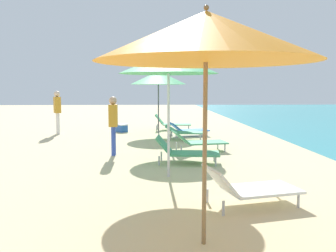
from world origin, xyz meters
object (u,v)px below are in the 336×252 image
Objects in this scene: umbrella_fourth at (169,63)px; cooler_box at (122,128)px; lounger_fifth_inland at (199,141)px; umbrella_farthest at (158,78)px; person_walking_far at (57,108)px; lounger_farthest_inland at (188,129)px; lounger_third_shoreside at (250,187)px; lounger_fourth_shoreside at (186,151)px; person_walking_near at (113,120)px; umbrella_third at (206,37)px; lounger_farthest_shoreside at (172,123)px; lounger_fifth_shoreside at (184,132)px; umbrella_fifth at (169,61)px.

umbrella_fourth is 7.76m from cooler_box.
umbrella_farthest reaches higher than lounger_fifth_inland.
umbrella_fourth reaches higher than umbrella_farthest.
umbrella_farthest is 1.49× the size of person_walking_far.
lounger_farthest_inland is at bearing 80.04° from lounger_fifth_inland.
lounger_fourth_shoreside is at bearing 89.61° from lounger_third_shoreside.
person_walking_near reaches higher than lounger_third_shoreside.
umbrella_farthest is (-0.35, 9.92, -0.16)m from umbrella_third.
lounger_third_shoreside is at bearing 55.62° from umbrella_third.
lounger_farthest_shoreside is at bearing 80.65° from lounger_third_shoreside.
person_walking_far is at bearing 107.77° from lounger_third_shoreside.
lounger_fourth_shoreside is (0.20, 4.31, -2.03)m from umbrella_third.
person_walking_far is at bearing 135.47° from lounger_fourth_shoreside.
person_walking_near is (-1.27, -4.50, -1.23)m from umbrella_farthest.
umbrella_fourth reaches higher than lounger_fifth_inland.
lounger_farthest_inland is 2.89m from cooler_box.
umbrella_farthest reaches higher than lounger_farthest_inland.
umbrella_farthest is at bearing 126.86° from lounger_farthest_inland.
person_walking_far is (-3.96, 6.75, -1.24)m from umbrella_fourth.
umbrella_fourth is 8.19m from lounger_farthest_shoreside.
lounger_fifth_shoreside is at bearing -117.22° from lounger_farthest_inland.
lounger_farthest_inland is at bearing 77.95° from lounger_third_shoreside.
lounger_fourth_shoreside is (0.46, 1.26, -1.95)m from umbrella_fourth.
lounger_third_shoreside reaches higher than lounger_fifth_inland.
person_walking_far reaches higher than lounger_fifth_inland.
lounger_farthest_shoreside is at bearing 91.17° from lounger_farthest_inland.
lounger_fifth_shoreside is at bearing 80.12° from lounger_third_shoreside.
person_walking_far is at bearing 113.30° from umbrella_third.
umbrella_third is 1.71× the size of lounger_farthest_inland.
lounger_third_shoreside is 9.95m from person_walking_far.
lounger_fifth_inland is (0.51, 1.55, 0.00)m from lounger_fourth_shoreside.
umbrella_fifth is 2.63m from person_walking_near.
lounger_fourth_shoreside reaches higher than lounger_fifth_shoreside.
lounger_fifth_inland is 3.15m from lounger_farthest_inland.
lounger_fifth_inland is 6.34m from person_walking_far.
lounger_farthest_shoreside reaches higher than lounger_fourth_shoreside.
lounger_farthest_shoreside reaches higher than lounger_farthest_inland.
lounger_fifth_shoreside is (0.30, 3.76, -0.01)m from lounger_fourth_shoreside.
person_walking_far is (-3.87, -0.12, -1.15)m from umbrella_farthest.
umbrella_fifth is at bearing -107.67° from lounger_fifth_shoreside.
cooler_box is (-2.71, 9.07, -0.12)m from lounger_third_shoreside.
lounger_third_shoreside is 4.87m from person_walking_near.
umbrella_fifth is at bearing -61.27° from person_walking_far.
cooler_box is at bearing 93.47° from lounger_third_shoreside.
umbrella_farthest is at bearing 94.86° from umbrella_fifth.
umbrella_farthest is 2.53m from cooler_box.
umbrella_third is 0.92× the size of umbrella_fifth.
umbrella_farthest is 2.23m from lounger_farthest_shoreside.
lounger_fifth_shoreside is 0.55× the size of umbrella_farthest.
lounger_third_shoreside is 9.72m from lounger_farthest_shoreside.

